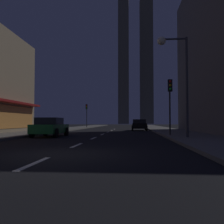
{
  "coord_description": "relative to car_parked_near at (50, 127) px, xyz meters",
  "views": [
    {
      "loc": [
        2.64,
        -8.54,
        1.14
      ],
      "look_at": [
        0.0,
        24.37,
        2.45
      ],
      "focal_mm": 39.6,
      "sensor_mm": 36.0,
      "label": 1
    }
  ],
  "objects": [
    {
      "name": "ground_plane",
      "position": [
        3.6,
        22.07,
        -0.79
      ],
      "size": [
        78.0,
        136.0,
        0.1
      ],
      "primitive_type": "cube",
      "color": "black"
    },
    {
      "name": "traffic_light_near_right",
      "position": [
        9.1,
        0.21,
        2.45
      ],
      "size": [
        0.32,
        0.48,
        4.2
      ],
      "color": "#2D2D2D",
      "rests_on": "sidewalk_right"
    },
    {
      "name": "skyscraper_distant_tall",
      "position": [
        1.85,
        114.94,
        34.0
      ],
      "size": [
        5.67,
        5.56,
        69.48
      ],
      "primitive_type": "cube",
      "color": "#5D5946",
      "rests_on": "ground"
    },
    {
      "name": "sidewalk_left",
      "position": [
        -3.4,
        22.07,
        -0.67
      ],
      "size": [
        4.0,
        76.0,
        0.15
      ],
      "primitive_type": "cube",
      "color": "#605E59",
      "rests_on": "ground"
    },
    {
      "name": "fire_hydrant_far_left",
      "position": [
        -2.3,
        12.46,
        -0.29
      ],
      "size": [
        0.42,
        0.3,
        0.65
      ],
      "color": "#B2B2B2",
      "rests_on": "sidewalk_left"
    },
    {
      "name": "street_lamp_right",
      "position": [
        8.98,
        -2.28,
        4.33
      ],
      "size": [
        1.96,
        0.56,
        6.58
      ],
      "color": "#38383D",
      "rests_on": "sidewalk_right"
    },
    {
      "name": "lane_marking_center",
      "position": [
        3.6,
        3.67,
        -0.73
      ],
      "size": [
        0.16,
        33.4,
        0.01
      ],
      "color": "silver",
      "rests_on": "ground"
    },
    {
      "name": "car_parked_far",
      "position": [
        7.2,
        13.78,
        0.0
      ],
      "size": [
        1.98,
        4.24,
        1.45
      ],
      "color": "black",
      "rests_on": "ground"
    },
    {
      "name": "skyscraper_distant_mid",
      "position": [
        14.62,
        121.96,
        35.15
      ],
      "size": [
        7.3,
        7.66,
        71.78
      ],
      "primitive_type": "cube",
      "color": "#5C5845",
      "rests_on": "ground"
    },
    {
      "name": "car_parked_near",
      "position": [
        0.0,
        0.0,
        0.0
      ],
      "size": [
        1.98,
        4.24,
        1.45
      ],
      "color": "#1E722D",
      "rests_on": "ground"
    },
    {
      "name": "traffic_light_far_left",
      "position": [
        -1.9,
        25.57,
        2.45
      ],
      "size": [
        0.32,
        0.48,
        4.2
      ],
      "color": "#2D2D2D",
      "rests_on": "sidewalk_left"
    },
    {
      "name": "sidewalk_right",
      "position": [
        10.6,
        22.07,
        -0.67
      ],
      "size": [
        4.0,
        76.0,
        0.15
      ],
      "primitive_type": "cube",
      "color": "#605E59",
      "rests_on": "ground"
    }
  ]
}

